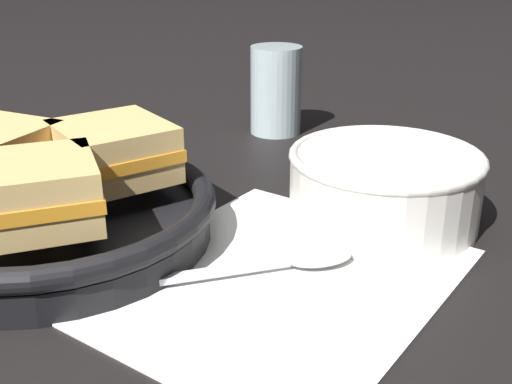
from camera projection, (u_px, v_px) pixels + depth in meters
ground_plane at (249, 235)px, 0.53m from camera, size 4.00×4.00×0.00m
napkin at (275, 278)px, 0.46m from camera, size 0.29×0.26×0.00m
soup_bowl at (384, 183)px, 0.54m from camera, size 0.16×0.16×0.06m
spoon at (294, 261)px, 0.47m from camera, size 0.15×0.09×0.01m
skillet at (53, 217)px, 0.51m from camera, size 0.26×0.26×0.04m
sandwich_near_right at (31, 193)px, 0.44m from camera, size 0.12×0.12×0.05m
sandwich_far_left at (114, 151)px, 0.52m from camera, size 0.10×0.10×0.05m
drinking_glass at (276, 90)px, 0.77m from camera, size 0.06×0.06×0.10m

